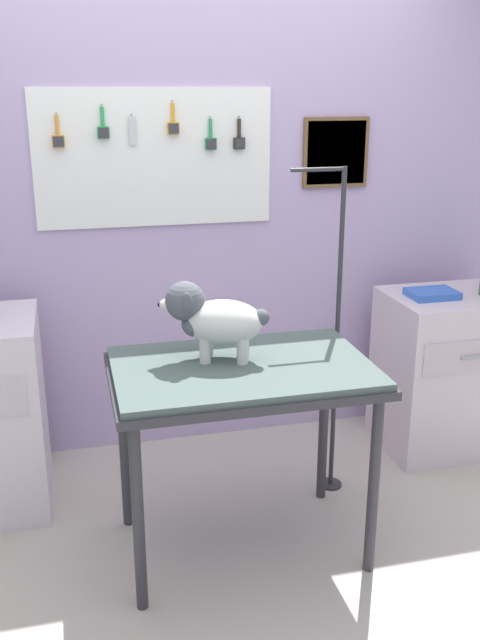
# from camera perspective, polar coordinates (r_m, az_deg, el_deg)

# --- Properties ---
(ground) EXTENTS (4.40, 4.00, 0.04)m
(ground) POSITION_cam_1_polar(r_m,az_deg,el_deg) (3.03, 1.59, -20.23)
(ground) COLOR #B8B0A3
(rear_wall_panel) EXTENTS (4.00, 0.11, 2.30)m
(rear_wall_panel) POSITION_cam_1_polar(r_m,az_deg,el_deg) (3.68, -3.61, 7.23)
(rear_wall_panel) COLOR #B49FCC
(rear_wall_panel) RESTS_ON ground
(grooming_table) EXTENTS (1.03, 0.68, 0.83)m
(grooming_table) POSITION_cam_1_polar(r_m,az_deg,el_deg) (2.81, 0.20, -5.15)
(grooming_table) COLOR #2D2D33
(grooming_table) RESTS_ON ground
(grooming_arm) EXTENTS (0.30, 0.11, 1.54)m
(grooming_arm) POSITION_cam_1_polar(r_m,az_deg,el_deg) (3.29, 7.62, -2.30)
(grooming_arm) COLOR #2D2D33
(grooming_arm) RESTS_ON ground
(dog) EXTENTS (0.43, 0.28, 0.32)m
(dog) POSITION_cam_1_polar(r_m,az_deg,el_deg) (2.78, -2.24, 0.13)
(dog) COLOR silver
(dog) RESTS_ON grooming_table
(cabinet_right) EXTENTS (0.68, 0.54, 0.85)m
(cabinet_right) POSITION_cam_1_polar(r_m,az_deg,el_deg) (3.93, 16.40, -3.97)
(cabinet_right) COLOR silver
(cabinet_right) RESTS_ON ground
(supply_tray) EXTENTS (0.24, 0.18, 0.04)m
(supply_tray) POSITION_cam_1_polar(r_m,az_deg,el_deg) (3.72, 15.21, 2.06)
(supply_tray) COLOR blue
(supply_tray) RESTS_ON cabinet_right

